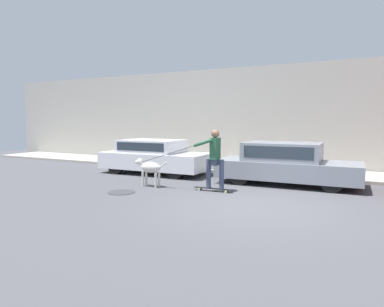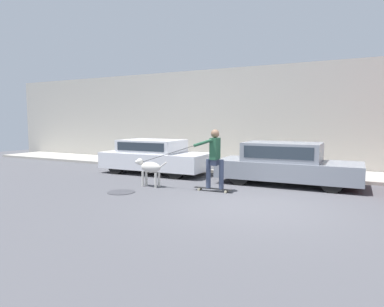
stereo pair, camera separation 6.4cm
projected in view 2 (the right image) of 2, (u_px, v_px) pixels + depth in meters
name	position (u px, v px, depth m)	size (l,w,h in m)	color
ground_plane	(250.00, 205.00, 7.79)	(36.00, 36.00, 0.00)	#47474C
back_wall	(303.00, 117.00, 13.38)	(32.00, 0.30, 4.15)	#ADA89E
sidewalk_curb	(295.00, 172.00, 12.40)	(30.00, 2.33, 0.11)	#A39E93
parked_car_0	(155.00, 157.00, 12.49)	(3.98, 1.79, 1.23)	black
parked_car_1	(286.00, 164.00, 10.32)	(4.21, 1.77, 1.27)	black
dog	(150.00, 168.00, 9.99)	(1.09, 0.32, 0.81)	beige
skateboarder	(214.00, 156.00, 9.24)	(2.82, 0.53, 1.69)	beige
manhole_cover	(121.00, 192.00, 9.22)	(0.74, 0.74, 0.01)	#38383D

